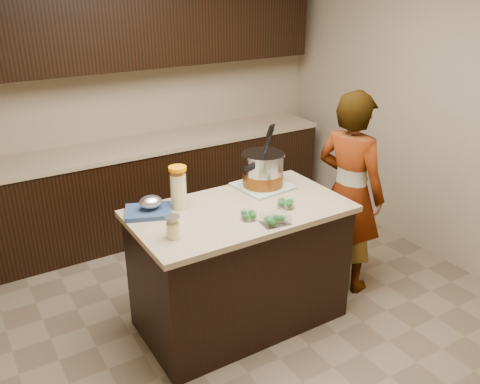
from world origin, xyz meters
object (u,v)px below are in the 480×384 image
object	(u,v)px
island	(240,266)
lemonade_pitcher	(178,189)
person	(349,193)
stock_pot	(263,172)

from	to	relation	value
island	lemonade_pitcher	size ratio (longest dim) A/B	5.07
lemonade_pitcher	island	bearing A→B (deg)	-33.78
lemonade_pitcher	person	bearing A→B (deg)	-10.28
stock_pot	lemonade_pitcher	world-z (taller)	stock_pot
stock_pot	person	xyz separation A→B (m)	(0.65, -0.24, -0.23)
lemonade_pitcher	stock_pot	bearing A→B (deg)	-0.21
lemonade_pitcher	person	xyz separation A→B (m)	(1.32, -0.24, -0.24)
stock_pot	person	distance (m)	0.72
stock_pot	lemonade_pitcher	xyz separation A→B (m)	(-0.67, 0.00, 0.01)
island	lemonade_pitcher	bearing A→B (deg)	146.22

